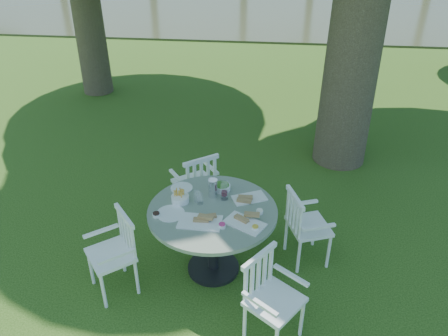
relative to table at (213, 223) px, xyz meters
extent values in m
plane|color=#1B3B0C|center=(0.03, 0.54, -0.63)|extent=(140.00, 140.00, 0.00)
cylinder|color=black|center=(0.00, 0.00, -0.61)|extent=(0.56, 0.56, 0.04)
cylinder|color=black|center=(0.00, 0.00, -0.23)|extent=(0.12, 0.12, 0.72)
cylinder|color=slate|center=(0.00, 0.00, 0.15)|extent=(1.31, 1.31, 0.04)
cylinder|color=white|center=(1.23, 0.18, -0.42)|extent=(0.03, 0.03, 0.43)
cylinder|color=white|center=(1.10, 0.53, -0.42)|extent=(0.03, 0.03, 0.43)
cylinder|color=white|center=(0.91, 0.06, -0.42)|extent=(0.03, 0.03, 0.43)
cylinder|color=white|center=(0.78, 0.42, -0.42)|extent=(0.03, 0.03, 0.43)
cube|color=white|center=(1.00, 0.30, -0.18)|extent=(0.53, 0.55, 0.04)
cube|color=white|center=(0.83, 0.23, 0.02)|extent=(0.19, 0.43, 0.44)
cylinder|color=white|center=(-0.32, 1.24, -0.41)|extent=(0.04, 0.04, 0.45)
cylinder|color=white|center=(-0.64, 1.00, -0.41)|extent=(0.04, 0.04, 0.45)
cylinder|color=white|center=(-0.10, 0.96, -0.41)|extent=(0.04, 0.04, 0.45)
cylinder|color=white|center=(-0.42, 0.72, -0.41)|extent=(0.04, 0.04, 0.45)
cube|color=white|center=(-0.37, 0.98, -0.16)|extent=(0.62, 0.61, 0.04)
cube|color=white|center=(-0.25, 0.82, 0.05)|extent=(0.39, 0.31, 0.46)
cylinder|color=white|center=(-1.22, -0.36, -0.42)|extent=(0.03, 0.03, 0.43)
cylinder|color=white|center=(-0.98, -0.65, -0.42)|extent=(0.03, 0.03, 0.43)
cylinder|color=white|center=(-0.96, -0.14, -0.42)|extent=(0.03, 0.03, 0.43)
cylinder|color=white|center=(-0.71, -0.44, -0.42)|extent=(0.03, 0.03, 0.43)
cube|color=white|center=(-0.97, -0.40, -0.18)|extent=(0.59, 0.59, 0.04)
cube|color=white|center=(-0.82, -0.28, 0.02)|extent=(0.31, 0.36, 0.44)
cylinder|color=white|center=(0.91, -0.76, -0.41)|extent=(0.03, 0.03, 0.43)
cylinder|color=white|center=(0.40, -0.87, -0.41)|extent=(0.03, 0.03, 0.43)
cylinder|color=white|center=(0.63, -0.56, -0.41)|extent=(0.03, 0.03, 0.43)
cube|color=white|center=(0.66, -0.82, -0.18)|extent=(0.59, 0.60, 0.04)
cube|color=white|center=(0.50, -0.70, 0.02)|extent=(0.29, 0.38, 0.44)
cube|color=white|center=(-0.09, -0.22, 0.17)|extent=(0.42, 0.26, 0.02)
cube|color=white|center=(0.34, -0.20, 0.17)|extent=(0.44, 0.37, 0.02)
cube|color=white|center=(0.35, 0.23, 0.17)|extent=(0.40, 0.32, 0.01)
cylinder|color=white|center=(-0.40, -0.12, 0.17)|extent=(0.28, 0.28, 0.01)
cylinder|color=white|center=(-0.39, 0.34, 0.17)|extent=(0.24, 0.24, 0.01)
cylinder|color=white|center=(-0.35, 0.10, 0.20)|extent=(0.18, 0.18, 0.07)
cylinder|color=white|center=(0.05, 0.37, 0.20)|extent=(0.18, 0.18, 0.06)
cylinder|color=silver|center=(-0.03, 0.24, 0.27)|extent=(0.10, 0.10, 0.20)
cylinder|color=white|center=(0.10, 0.20, 0.27)|extent=(0.08, 0.08, 0.21)
cylinder|color=white|center=(-0.18, 0.13, 0.23)|extent=(0.07, 0.07, 0.12)
cylinder|color=white|center=(-0.14, 0.09, 0.23)|extent=(0.07, 0.07, 0.12)
cylinder|color=white|center=(0.13, -0.27, 0.18)|extent=(0.07, 0.07, 0.03)
cylinder|color=white|center=(0.44, -0.27, 0.18)|extent=(0.07, 0.07, 0.03)
cylinder|color=white|center=(0.47, -0.01, 0.18)|extent=(0.07, 0.07, 0.03)
cylinder|color=white|center=(-0.53, -0.18, 0.18)|extent=(0.08, 0.08, 0.03)
camera|label=1|loc=(0.53, -3.52, 2.75)|focal=35.00mm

